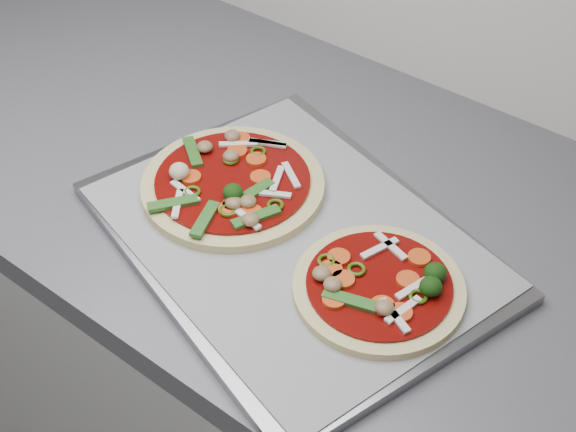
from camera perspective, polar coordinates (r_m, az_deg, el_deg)
The scene contains 6 objects.
base_cabinet at distance 1.51m, azimuth -10.51°, elevation -5.93°, with size 3.60×0.60×0.86m, color silver.
countertop at distance 1.21m, azimuth -13.19°, elevation 8.20°, with size 3.60×0.60×0.04m, color #585860.
baking_tray at distance 0.91m, azimuth 0.27°, elevation -1.72°, with size 0.45×0.33×0.01m, color gray.
parchment at distance 0.91m, azimuth 0.27°, elevation -1.34°, with size 0.43×0.32×0.00m, color gray.
pizza_left at distance 0.96m, azimuth -4.00°, elevation 2.29°, with size 0.29×0.29×0.04m.
pizza_right at distance 0.85m, azimuth 6.54°, elevation -5.01°, with size 0.20×0.20×0.03m.
Camera 1 is at (0.81, 0.70, 1.55)m, focal length 50.00 mm.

